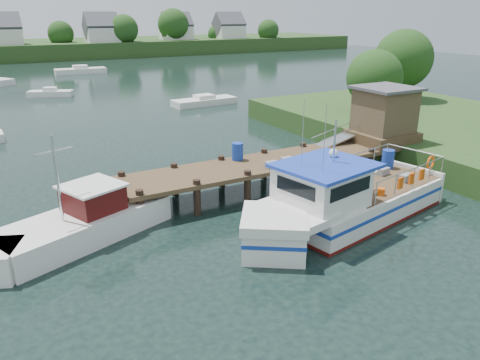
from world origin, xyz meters
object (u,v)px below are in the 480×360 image
moored_b (50,93)px  moored_c (204,101)px  lobster_boat (342,202)px  dock (349,132)px  moored_far (81,71)px  work_boat (75,225)px

moored_b → moored_c: size_ratio=0.74×
lobster_boat → moored_c: 27.54m
moored_c → dock: bearing=-87.6°
dock → lobster_boat: (-4.72, -5.07, -1.27)m
dock → moored_far: bearing=94.1°
lobster_boat → moored_far: size_ratio=1.58×
lobster_boat → work_boat: lobster_boat is taller
work_boat → moored_far: 54.68m
lobster_boat → moored_b: (-5.73, 38.80, -0.61)m
dock → moored_far: (-3.70, 52.18, -1.80)m
moored_far → moored_c: 30.90m
work_boat → moored_b: bearing=61.3°
moored_b → dock: bearing=-84.7°
dock → moored_b: 35.37m
lobster_boat → work_boat: (-9.90, 3.68, -0.29)m
dock → lobster_boat: bearing=-133.0°
work_boat → moored_c: work_boat is taller
dock → moored_far: dock is taller
moored_far → work_boat: bearing=-113.6°
moored_c → moored_far: bearing=106.4°
work_boat → moored_far: bearing=56.6°
moored_far → moored_b: bearing=-122.2°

